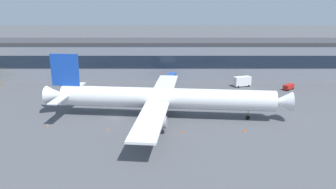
# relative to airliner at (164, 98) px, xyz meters

# --- Properties ---
(ground_plane) EXTENTS (600.00, 600.00, 0.00)m
(ground_plane) POSITION_rel_airliner_xyz_m (-12.62, -0.74, -5.14)
(ground_plane) COLOR #4C4F54
(terminal_building) EXTENTS (200.84, 16.73, 14.32)m
(terminal_building) POSITION_rel_airliner_xyz_m (-12.62, 48.21, 2.05)
(terminal_building) COLOR gray
(terminal_building) RESTS_ON ground_plane
(airliner) EXTENTS (65.02, 56.08, 16.42)m
(airliner) POSITION_rel_airliner_xyz_m (0.00, 0.00, 0.00)
(airliner) COLOR white
(airliner) RESTS_ON ground_plane
(catering_truck) EXTENTS (4.14, 7.60, 4.15)m
(catering_truck) POSITION_rel_airliner_xyz_m (2.31, 32.65, -2.85)
(catering_truck) COLOR #2651A5
(catering_truck) RESTS_ON ground_plane
(follow_me_car) EXTENTS (4.52, 4.38, 1.85)m
(follow_me_car) POSITION_rel_airliner_xyz_m (42.67, 27.18, -4.05)
(follow_me_car) COLOR red
(follow_me_car) RESTS_ON ground_plane
(stair_truck) EXTENTS (6.45, 4.22, 3.55)m
(stair_truck) POSITION_rel_airliner_xyz_m (27.52, 31.55, -3.16)
(stair_truck) COLOR white
(stair_truck) RESTS_ON ground_plane
(traffic_cone_0) EXTENTS (0.48, 0.48, 0.60)m
(traffic_cone_0) POSITION_rel_airliner_xyz_m (-13.16, -9.82, -4.84)
(traffic_cone_0) COLOR #F2590C
(traffic_cone_0) RESTS_ON ground_plane
(traffic_cone_1) EXTENTS (0.45, 0.45, 0.56)m
(traffic_cone_1) POSITION_rel_airliner_xyz_m (-28.43, -7.11, -4.86)
(traffic_cone_1) COLOR #F2590C
(traffic_cone_1) RESTS_ON ground_plane
(traffic_cone_2) EXTENTS (0.54, 0.54, 0.67)m
(traffic_cone_2) POSITION_rel_airliner_xyz_m (19.47, -10.37, -4.80)
(traffic_cone_2) COLOR #F2590C
(traffic_cone_2) RESTS_ON ground_plane
(traffic_cone_3) EXTENTS (0.46, 0.46, 0.58)m
(traffic_cone_3) POSITION_rel_airliner_xyz_m (4.76, -10.81, -4.85)
(traffic_cone_3) COLOR #F2590C
(traffic_cone_3) RESTS_ON ground_plane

